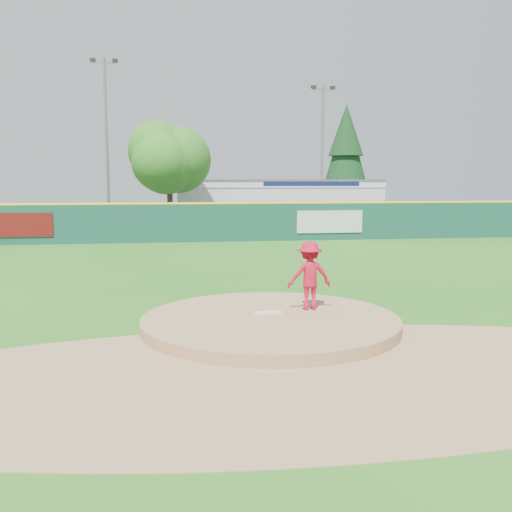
{
  "coord_description": "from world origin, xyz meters",
  "views": [
    {
      "loc": [
        -2.1,
        -11.71,
        3.09
      ],
      "look_at": [
        0.0,
        2.0,
        1.3
      ],
      "focal_mm": 40.0,
      "sensor_mm": 36.0,
      "label": 1
    }
  ],
  "objects": [
    {
      "name": "ground",
      "position": [
        0.0,
        0.0,
        0.0
      ],
      "size": [
        120.0,
        120.0,
        0.0
      ],
      "primitive_type": "plane",
      "color": "#286B19",
      "rests_on": "ground"
    },
    {
      "name": "pitchers_mound",
      "position": [
        0.0,
        0.0,
        0.0
      ],
      "size": [
        5.5,
        5.5,
        0.5
      ],
      "primitive_type": "cylinder",
      "color": "#9E774C",
      "rests_on": "ground"
    },
    {
      "name": "pitching_rubber",
      "position": [
        0.0,
        0.3,
        0.27
      ],
      "size": [
        0.6,
        0.15,
        0.04
      ],
      "primitive_type": "cube",
      "color": "white",
      "rests_on": "pitchers_mound"
    },
    {
      "name": "infield_dirt_arc",
      "position": [
        0.0,
        -3.0,
        0.01
      ],
      "size": [
        15.4,
        15.4,
        0.01
      ],
      "primitive_type": "cylinder",
      "color": "#9E774C",
      "rests_on": "ground"
    },
    {
      "name": "parking_lot",
      "position": [
        0.0,
        27.0,
        0.01
      ],
      "size": [
        44.0,
        16.0,
        0.02
      ],
      "primitive_type": "cube",
      "color": "#38383A",
      "rests_on": "ground"
    },
    {
      "name": "pitcher",
      "position": [
        0.99,
        0.57,
        1.02
      ],
      "size": [
        1.02,
        0.61,
        1.54
      ],
      "primitive_type": "imported",
      "rotation": [
        0.0,
        0.0,
        3.18
      ],
      "color": "red",
      "rests_on": "pitchers_mound"
    },
    {
      "name": "van",
      "position": [
        4.79,
        20.53,
        0.8
      ],
      "size": [
        6.02,
        3.64,
        1.56
      ],
      "primitive_type": "imported",
      "rotation": [
        0.0,
        0.0,
        1.77
      ],
      "color": "white",
      "rests_on": "parking_lot"
    },
    {
      "name": "pool_building_grp",
      "position": [
        6.0,
        31.99,
        1.66
      ],
      "size": [
        15.2,
        8.2,
        3.31
      ],
      "color": "silver",
      "rests_on": "ground"
    },
    {
      "name": "fence_banners",
      "position": [
        -1.58,
        17.92,
        1.0
      ],
      "size": [
        19.69,
        0.04,
        1.2
      ],
      "color": "#62100E",
      "rests_on": "ground"
    },
    {
      "name": "outfield_fence",
      "position": [
        0.0,
        18.0,
        1.09
      ],
      "size": [
        40.0,
        0.14,
        2.07
      ],
      "color": "#144238",
      "rests_on": "ground"
    },
    {
      "name": "deciduous_tree",
      "position": [
        -2.0,
        25.0,
        4.55
      ],
      "size": [
        5.6,
        5.6,
        7.36
      ],
      "color": "#382314",
      "rests_on": "ground"
    },
    {
      "name": "conifer_tree",
      "position": [
        13.0,
        36.0,
        5.54
      ],
      "size": [
        4.4,
        4.4,
        9.5
      ],
      "color": "#382314",
      "rests_on": "ground"
    },
    {
      "name": "light_pole_left",
      "position": [
        -6.0,
        27.0,
        6.05
      ],
      "size": [
        1.75,
        0.25,
        11.0
      ],
      "color": "gray",
      "rests_on": "ground"
    },
    {
      "name": "light_pole_right",
      "position": [
        9.0,
        29.0,
        5.54
      ],
      "size": [
        1.75,
        0.25,
        10.0
      ],
      "color": "gray",
      "rests_on": "ground"
    }
  ]
}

